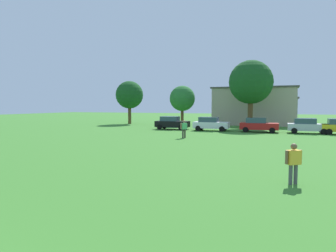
{
  "coord_description": "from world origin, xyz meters",
  "views": [
    {
      "loc": [
        6.84,
        -1.79,
        3.16
      ],
      "look_at": [
        2.62,
        9.57,
        2.31
      ],
      "focal_mm": 32.15,
      "sensor_mm": 36.0,
      "label": 1
    }
  ],
  "objects": [
    {
      "name": "parked_car_black_0",
      "position": [
        -6.28,
        34.92,
        0.86
      ],
      "size": [
        4.3,
        2.02,
        1.68
      ],
      "color": "black",
      "rests_on": "ground"
    },
    {
      "name": "tree_far_right",
      "position": [
        3.07,
        40.76,
        6.24
      ],
      "size": [
        5.93,
        5.93,
        9.25
      ],
      "color": "brown",
      "rests_on": "ground"
    },
    {
      "name": "house_left",
      "position": [
        4.33,
        48.26,
        2.18
      ],
      "size": [
        10.26,
        6.25,
        4.34
      ],
      "color": "#9999A3",
      "rests_on": "ground"
    },
    {
      "name": "parked_car_red_2",
      "position": [
        4.56,
        34.63,
        0.86
      ],
      "size": [
        4.3,
        2.02,
        1.68
      ],
      "color": "red",
      "rests_on": "ground"
    },
    {
      "name": "bystander_near_trees",
      "position": [
        -1.73,
        25.65,
        1.02
      ],
      "size": [
        0.57,
        0.7,
        1.71
      ],
      "rotation": [
        0.0,
        0.0,
        4.13
      ],
      "color": "#3F3833",
      "rests_on": "ground"
    },
    {
      "name": "ground_plane",
      "position": [
        0.0,
        30.0,
        0.0
      ],
      "size": [
        160.0,
        160.0,
        0.0
      ],
      "primitive_type": "plane",
      "color": "#387528"
    },
    {
      "name": "adult_bystander",
      "position": [
        7.4,
        11.01,
        0.97
      ],
      "size": [
        0.64,
        0.57,
        1.64
      ],
      "rotation": [
        0.0,
        0.0,
        0.66
      ],
      "color": "#4C4C51",
      "rests_on": "ground"
    },
    {
      "name": "tree_center",
      "position": [
        -7.46,
        43.1,
        4.17
      ],
      "size": [
        3.96,
        3.96,
        6.17
      ],
      "color": "brown",
      "rests_on": "ground"
    },
    {
      "name": "parked_car_silver_3",
      "position": [
        9.78,
        34.92,
        0.86
      ],
      "size": [
        4.3,
        2.02,
        1.68
      ],
      "color": "silver",
      "rests_on": "ground"
    },
    {
      "name": "tree_far_left",
      "position": [
        -16.86,
        43.4,
        4.84
      ],
      "size": [
        4.6,
        4.6,
        7.17
      ],
      "color": "brown",
      "rests_on": "ground"
    },
    {
      "name": "parked_car_white_1",
      "position": [
        -1.09,
        34.64,
        0.86
      ],
      "size": [
        4.3,
        2.02,
        1.68
      ],
      "color": "white",
      "rests_on": "ground"
    },
    {
      "name": "house_right",
      "position": [
        2.99,
        48.26,
        3.0
      ],
      "size": [
        12.88,
        7.04,
        5.97
      ],
      "color": "tan",
      "rests_on": "ground"
    }
  ]
}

